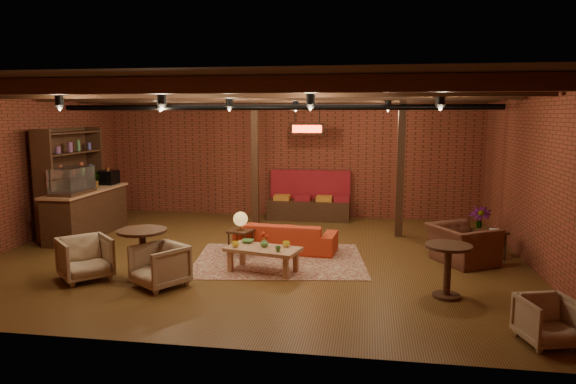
% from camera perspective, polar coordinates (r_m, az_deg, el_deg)
% --- Properties ---
extents(floor, '(10.00, 10.00, 0.00)m').
position_cam_1_polar(floor, '(10.05, -3.48, -6.98)').
color(floor, '#3B210E').
rests_on(floor, ground).
extents(ceiling, '(10.00, 8.00, 0.02)m').
position_cam_1_polar(ceiling, '(9.69, -3.66, 11.57)').
color(ceiling, black).
rests_on(ceiling, wall_back).
extents(wall_back, '(10.00, 0.02, 3.20)m').
position_cam_1_polar(wall_back, '(13.65, 0.07, 3.99)').
color(wall_back, brown).
rests_on(wall_back, ground).
extents(wall_front, '(10.00, 0.02, 3.20)m').
position_cam_1_polar(wall_front, '(5.94, -11.95, -2.21)').
color(wall_front, brown).
rests_on(wall_front, ground).
extents(wall_left, '(0.02, 8.00, 3.20)m').
position_cam_1_polar(wall_left, '(11.87, -27.88, 2.30)').
color(wall_left, brown).
rests_on(wall_left, ground).
extents(wall_right, '(0.02, 8.00, 3.20)m').
position_cam_1_polar(wall_right, '(9.94, 25.85, 1.41)').
color(wall_right, brown).
rests_on(wall_right, ground).
extents(ceiling_beams, '(9.80, 6.40, 0.22)m').
position_cam_1_polar(ceiling_beams, '(9.69, -3.65, 10.86)').
color(ceiling_beams, black).
rests_on(ceiling_beams, ceiling).
extents(ceiling_pipe, '(9.60, 0.12, 0.12)m').
position_cam_1_polar(ceiling_pipe, '(11.25, -1.84, 9.38)').
color(ceiling_pipe, black).
rests_on(ceiling_pipe, ceiling).
extents(post_left, '(0.16, 0.16, 3.20)m').
position_cam_1_polar(post_left, '(12.39, -3.68, 3.51)').
color(post_left, black).
rests_on(post_left, ground).
extents(post_right, '(0.16, 0.16, 3.20)m').
position_cam_1_polar(post_right, '(11.52, 12.40, 2.94)').
color(post_right, black).
rests_on(post_right, ground).
extents(service_counter, '(0.80, 2.50, 1.60)m').
position_cam_1_polar(service_counter, '(12.30, -21.47, -0.87)').
color(service_counter, black).
rests_on(service_counter, ground).
extents(plant_counter, '(0.35, 0.39, 0.30)m').
position_cam_1_polar(plant_counter, '(12.36, -20.71, 1.18)').
color(plant_counter, '#337F33').
rests_on(plant_counter, service_counter).
extents(shelving_hutch, '(0.52, 2.00, 2.40)m').
position_cam_1_polar(shelving_hutch, '(12.53, -22.92, 1.06)').
color(shelving_hutch, black).
rests_on(shelving_hutch, ground).
extents(banquette, '(2.10, 0.70, 1.00)m').
position_cam_1_polar(banquette, '(13.27, 2.33, -0.94)').
color(banquette, maroon).
rests_on(banquette, ground).
extents(service_sign, '(0.86, 0.06, 0.30)m').
position_cam_1_polar(service_sign, '(12.64, 2.14, 7.02)').
color(service_sign, '#FF3A19').
rests_on(service_sign, ceiling).
extents(ceiling_spotlights, '(6.40, 4.40, 0.28)m').
position_cam_1_polar(ceiling_spotlights, '(9.68, -3.64, 9.56)').
color(ceiling_spotlights, black).
rests_on(ceiling_spotlights, ceiling).
extents(rug, '(3.40, 2.78, 0.01)m').
position_cam_1_polar(rug, '(9.66, -0.95, -7.57)').
color(rug, maroon).
rests_on(rug, floor).
extents(sofa, '(2.05, 0.94, 0.58)m').
position_cam_1_polar(sofa, '(10.23, -0.21, -5.00)').
color(sofa, '#B33118').
rests_on(sofa, floor).
extents(coffee_table, '(1.37, 0.91, 0.68)m').
position_cam_1_polar(coffee_table, '(8.90, -2.84, -6.47)').
color(coffee_table, '#916743').
rests_on(coffee_table, floor).
extents(side_table_lamp, '(0.51, 0.51, 0.87)m').
position_cam_1_polar(side_table_lamp, '(9.83, -5.30, -3.40)').
color(side_table_lamp, black).
rests_on(side_table_lamp, floor).
extents(round_table_left, '(0.80, 0.80, 0.84)m').
position_cam_1_polar(round_table_left, '(8.79, -15.84, -5.75)').
color(round_table_left, black).
rests_on(round_table_left, floor).
extents(armchair_a, '(1.04, 1.04, 0.78)m').
position_cam_1_polar(armchair_a, '(9.13, -21.62, -6.64)').
color(armchair_a, '#C0B595').
rests_on(armchair_a, floor).
extents(armchair_b, '(0.98, 0.97, 0.74)m').
position_cam_1_polar(armchair_b, '(8.40, -14.06, -7.72)').
color(armchair_b, '#C0B595').
rests_on(armchair_b, floor).
extents(armchair_right, '(1.14, 1.29, 0.94)m').
position_cam_1_polar(armchair_right, '(9.88, 18.84, -4.88)').
color(armchair_right, brown).
rests_on(armchair_right, floor).
extents(side_table_book, '(0.64, 0.64, 0.56)m').
position_cam_1_polar(side_table_book, '(10.40, 21.56, -4.22)').
color(side_table_book, black).
rests_on(side_table_book, floor).
extents(round_table_right, '(0.69, 0.69, 0.80)m').
position_cam_1_polar(round_table_right, '(8.00, 17.33, -7.46)').
color(round_table_right, black).
rests_on(round_table_right, floor).
extents(armchair_far, '(0.73, 0.70, 0.62)m').
position_cam_1_polar(armchair_far, '(6.95, 26.97, -12.44)').
color(armchair_far, '#C0B595').
rests_on(armchair_far, floor).
extents(plant_tall, '(1.75, 1.75, 2.41)m').
position_cam_1_polar(plant_tall, '(11.23, 20.68, 0.42)').
color(plant_tall, '#4C7F4C').
rests_on(plant_tall, floor).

